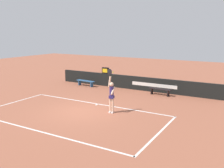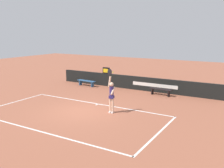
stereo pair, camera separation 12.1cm
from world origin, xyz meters
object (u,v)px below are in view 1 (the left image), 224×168
Objects in this scene: courtside_bench_far at (160,90)px; courtside_bench_near at (86,82)px; tennis_ball at (113,72)px; tennis_player at (111,95)px; speed_display at (105,71)px.

courtside_bench_near is at bearing -179.13° from courtside_bench_far.
tennis_ball is 0.04× the size of courtside_bench_far.
courtside_bench_near is (-5.80, 5.42, -2.02)m from tennis_ball.
tennis_player is at bearing -42.98° from courtside_bench_near.
speed_display is 8.46× the size of tennis_ball.
speed_display is at bearing 124.57° from tennis_ball.
tennis_ball is at bearing -43.07° from courtside_bench_near.
courtside_bench_far is (0.78, 5.52, -2.01)m from tennis_ball.
courtside_bench_near is at bearing 137.02° from tennis_player.
tennis_ball is (4.37, -6.35, 1.07)m from speed_display.
courtside_bench_far is (6.57, 0.10, 0.00)m from courtside_bench_near.
tennis_ball is (0.22, -0.22, 1.33)m from tennis_player.
tennis_player reaches higher than tennis_ball.
tennis_player is at bearing 134.79° from tennis_ball.
speed_display is 0.35× the size of courtside_bench_far.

